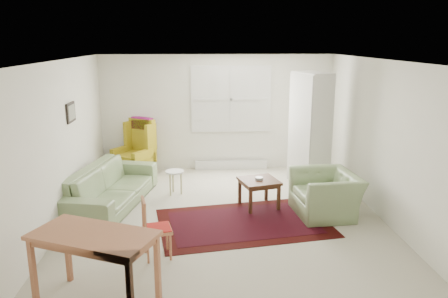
{
  "coord_description": "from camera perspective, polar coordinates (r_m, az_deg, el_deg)",
  "views": [
    {
      "loc": [
        -0.42,
        -6.64,
        2.79
      ],
      "look_at": [
        0.0,
        0.3,
        1.05
      ],
      "focal_mm": 35.0,
      "sensor_mm": 36.0,
      "label": 1
    }
  ],
  "objects": [
    {
      "name": "armchair",
      "position": [
        7.32,
        13.16,
        -5.21
      ],
      "size": [
        1.05,
        1.17,
        0.84
      ],
      "primitive_type": "imported",
      "rotation": [
        0.0,
        0.0,
        -1.47
      ],
      "color": "#799060",
      "rests_on": "ground"
    },
    {
      "name": "cabinet",
      "position": [
        8.56,
        11.17,
        2.42
      ],
      "size": [
        0.68,
        0.98,
        2.21
      ],
      "primitive_type": null,
      "rotation": [
        0.0,
        0.0,
        0.27
      ],
      "color": "white",
      "rests_on": "ground"
    },
    {
      "name": "desk",
      "position": [
        5.03,
        -16.4,
        -14.79
      ],
      "size": [
        1.45,
        1.12,
        0.82
      ],
      "primitive_type": null,
      "rotation": [
        0.0,
        0.0,
        -0.42
      ],
      "color": "#B06B47",
      "rests_on": "ground"
    },
    {
      "name": "rug",
      "position": [
        6.95,
        2.57,
        -9.53
      ],
      "size": [
        2.84,
        2.07,
        0.03
      ],
      "primitive_type": null,
      "rotation": [
        0.0,
        0.0,
        0.16
      ],
      "color": "black",
      "rests_on": "ground"
    },
    {
      "name": "stool",
      "position": [
        8.16,
        -6.44,
        -4.34
      ],
      "size": [
        0.4,
        0.4,
        0.46
      ],
      "primitive_type": null,
      "rotation": [
        0.0,
        0.0,
        -0.19
      ],
      "color": "white",
      "rests_on": "ground"
    },
    {
      "name": "sofa",
      "position": [
        7.73,
        -14.64,
        -3.84
      ],
      "size": [
        1.41,
        2.5,
        0.95
      ],
      "primitive_type": "imported",
      "rotation": [
        0.0,
        0.0,
        1.36
      ],
      "color": "#799060",
      "rests_on": "ground"
    },
    {
      "name": "desk_chair",
      "position": [
        5.85,
        -8.72,
        -10.14
      ],
      "size": [
        0.43,
        0.43,
        0.82
      ],
      "primitive_type": null,
      "rotation": [
        0.0,
        0.0,
        1.79
      ],
      "color": "#B06B47",
      "rests_on": "ground"
    },
    {
      "name": "room",
      "position": [
        7.04,
        0.2,
        1.46
      ],
      "size": [
        5.04,
        5.54,
        2.51
      ],
      "color": "beige",
      "rests_on": "ground"
    },
    {
      "name": "wingback_chair",
      "position": [
        9.36,
        -11.79,
        0.2
      ],
      "size": [
        0.98,
        0.99,
        1.2
      ],
      "primitive_type": null,
      "rotation": [
        0.0,
        0.0,
        -0.62
      ],
      "color": "#B39F1B",
      "rests_on": "ground"
    },
    {
      "name": "coffee_table",
      "position": [
        7.51,
        4.57,
        -5.78
      ],
      "size": [
        0.74,
        0.74,
        0.5
      ],
      "primitive_type": null,
      "rotation": [
        0.0,
        0.0,
        0.26
      ],
      "color": "#452415",
      "rests_on": "ground"
    }
  ]
}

